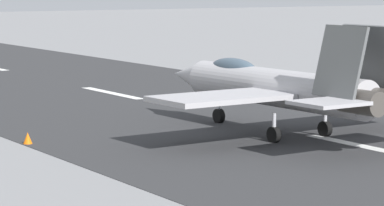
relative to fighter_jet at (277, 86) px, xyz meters
name	(u,v)px	position (x,y,z in m)	size (l,w,h in m)	color
ground_plane	(379,150)	(-5.92, -1.28, -2.40)	(400.00, 400.00, 0.00)	gray
runway_strip	(380,150)	(-5.94, -1.28, -2.39)	(240.00, 26.00, 0.02)	#2F2F31
fighter_jet	(277,86)	(0.00, 0.00, 0.00)	(16.83, 14.59, 5.59)	#AAA8AC
crew_person	(322,86)	(10.52, -11.69, -1.61)	(0.49, 0.58, 1.57)	#1E2338
marker_cone_mid	(28,138)	(3.96, 11.44, -2.12)	(0.44, 0.44, 0.55)	orange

